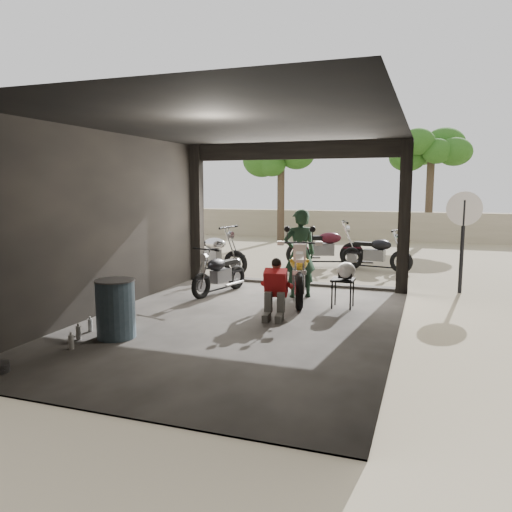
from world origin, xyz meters
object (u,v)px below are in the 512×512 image
Objects in this scene: main_bike at (299,270)px; helmet at (346,271)px; sign_post at (463,226)px; stool at (343,283)px; left_bike at (219,270)px; outside_bike_c at (376,250)px; oil_drum at (116,310)px; outside_bike_a at (211,250)px; rider at (300,254)px; mechanic at (275,291)px; outside_bike_b at (325,244)px.

main_bike is 1.04m from helmet.
stool is at bearing -141.33° from sign_post.
sign_post is (2.06, 2.23, 0.71)m from helmet.
left_bike is 4.89m from outside_bike_c.
sign_post reaches higher than outside_bike_c.
outside_bike_c reaches higher than oil_drum.
outside_bike_a is 4.58m from stool.
left_bike is at bearing 86.49° from oil_drum.
sign_post reaches higher than rider.
mechanic reaches higher than oil_drum.
left_bike is at bearing 171.45° from stool.
stool is at bearing -33.53° from main_bike.
outside_bike_c is 1.68× the size of mechanic.
left_bike reaches higher than stool.
sign_post is at bearing 39.81° from mechanic.
main_bike is at bearing 72.24° from rider.
oil_drum is 7.23m from sign_post.
mechanic is at bearing -129.78° from stool.
left_bike is at bearing 175.13° from helmet.
mechanic is at bearing -107.09° from main_bike.
outside_bike_b is at bearing 105.40° from stool.
stool is at bearing 6.45° from left_bike.
outside_bike_c reaches higher than mechanic.
rider is 1.23m from stool.
outside_bike_b is at bearing 79.58° from main_bike.
oil_drum reaches higher than stool.
rider is at bearing -114.46° from outside_bike_a.
oil_drum is (-2.86, -2.97, -0.04)m from stool.
main_bike reaches higher than stool.
main_bike is 1.26× the size of left_bike.
rider is at bearing -160.25° from sign_post.
main_bike is 3.80m from oil_drum.
oil_drum is at bearing -133.93° from stool.
sign_post is (3.04, 1.89, 0.79)m from main_bike.
mechanic is (-1.10, -5.56, -0.07)m from outside_bike_c.
rider is 3.52m from sign_post.
main_bike is at bearing 11.76° from left_bike.
sign_post reaches higher than helmet.
outside_bike_c is 1.90× the size of oil_drum.
rider is 1.24m from helmet.
mechanic reaches higher than helmet.
outside_bike_a is (-1.17, 2.13, 0.12)m from left_bike.
helmet and oil_drum have the same top height.
outside_bike_c is at bearing -120.12° from outside_bike_b.
rider reaches higher than main_bike.
outside_bike_c is 4.41m from stool.
main_bike is 3.66m from sign_post.
outside_bike_b is 5.89m from mechanic.
oil_drum is at bearing 32.60° from rider.
helmet is at bearing 40.00° from mechanic.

